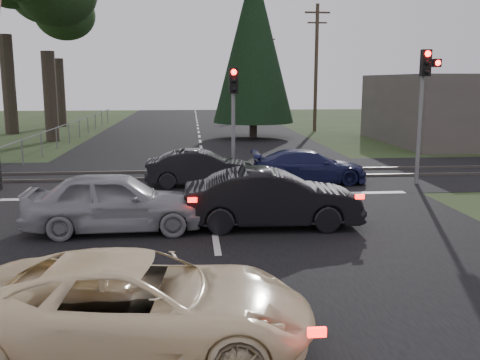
{
  "coord_description": "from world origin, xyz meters",
  "views": [
    {
      "loc": [
        -0.52,
        -8.6,
        3.65
      ],
      "look_at": [
        0.62,
        3.98,
        1.3
      ],
      "focal_mm": 40.0,
      "sensor_mm": 36.0,
      "label": 1
    }
  ],
  "objects": [
    {
      "name": "ground",
      "position": [
        0.0,
        0.0,
        0.0
      ],
      "size": [
        120.0,
        120.0,
        0.0
      ],
      "primitive_type": "plane",
      "color": "#28391A",
      "rests_on": "ground"
    },
    {
      "name": "road",
      "position": [
        0.0,
        10.0,
        0.01
      ],
      "size": [
        14.0,
        100.0,
        0.01
      ],
      "primitive_type": "cube",
      "color": "black",
      "rests_on": "ground"
    },
    {
      "name": "rail_corridor",
      "position": [
        0.0,
        12.0,
        0.01
      ],
      "size": [
        120.0,
        8.0,
        0.01
      ],
      "primitive_type": "cube",
      "color": "black",
      "rests_on": "ground"
    },
    {
      "name": "stop_line",
      "position": [
        0.0,
        8.2,
        0.01
      ],
      "size": [
        13.0,
        0.35,
        0.0
      ],
      "primitive_type": "cube",
      "color": "silver",
      "rests_on": "ground"
    },
    {
      "name": "rail_near",
      "position": [
        0.0,
        11.2,
        0.05
      ],
      "size": [
        120.0,
        0.12,
        0.1
      ],
      "primitive_type": "cube",
      "color": "#59544C",
      "rests_on": "ground"
    },
    {
      "name": "rail_far",
      "position": [
        0.0,
        12.8,
        0.05
      ],
      "size": [
        120.0,
        0.12,
        0.1
      ],
      "primitive_type": "cube",
      "color": "#59544C",
      "rests_on": "ground"
    },
    {
      "name": "traffic_signal_right",
      "position": [
        7.55,
        9.47,
        3.31
      ],
      "size": [
        0.68,
        0.48,
        4.7
      ],
      "color": "slate",
      "rests_on": "ground"
    },
    {
      "name": "traffic_signal_center",
      "position": [
        1.0,
        10.68,
        2.81
      ],
      "size": [
        0.32,
        0.48,
        4.1
      ],
      "color": "slate",
      "rests_on": "ground"
    },
    {
      "name": "utility_pole_mid",
      "position": [
        8.5,
        30.0,
        4.73
      ],
      "size": [
        1.8,
        0.26,
        9.0
      ],
      "color": "#4C3D2D",
      "rests_on": "ground"
    },
    {
      "name": "utility_pole_far",
      "position": [
        8.5,
        55.0,
        4.73
      ],
      "size": [
        1.8,
        0.26,
        9.0
      ],
      "color": "#4C3D2D",
      "rests_on": "ground"
    },
    {
      "name": "euc_tree_e",
      "position": [
        -11.0,
        36.0,
        9.51
      ],
      "size": [
        6.0,
        6.0,
        13.2
      ],
      "color": "#473D33",
      "rests_on": "ground"
    },
    {
      "name": "conifer_tree",
      "position": [
        3.5,
        26.0,
        5.99
      ],
      "size": [
        5.2,
        5.2,
        11.0
      ],
      "color": "#473D33",
      "rests_on": "ground"
    },
    {
      "name": "fence_left",
      "position": [
        -7.8,
        22.5,
        0.0
      ],
      "size": [
        0.1,
        36.0,
        1.2
      ],
      "primitive_type": null,
      "color": "slate",
      "rests_on": "ground"
    },
    {
      "name": "cream_coupe",
      "position": [
        -1.29,
        -1.71,
        0.67
      ],
      "size": [
        4.97,
        2.63,
        1.33
      ],
      "primitive_type": "imported",
      "rotation": [
        0.0,
        0.0,
        1.48
      ],
      "color": "#FFE7B6",
      "rests_on": "ground"
    },
    {
      "name": "dark_hatchback",
      "position": [
        1.48,
        4.4,
        0.73
      ],
      "size": [
        4.45,
        1.63,
        1.46
      ],
      "primitive_type": "imported",
      "rotation": [
        0.0,
        0.0,
        1.55
      ],
      "color": "black",
      "rests_on": "ground"
    },
    {
      "name": "silver_car",
      "position": [
        -2.41,
        4.36,
        0.74
      ],
      "size": [
        4.38,
        1.84,
        1.48
      ],
      "primitive_type": "imported",
      "rotation": [
        0.0,
        0.0,
        1.59
      ],
      "color": "gray",
      "rests_on": "ground"
    },
    {
      "name": "blue_sedan",
      "position": [
        3.67,
        10.11,
        0.6
      ],
      "size": [
        4.16,
        1.74,
        1.2
      ],
      "primitive_type": "imported",
      "rotation": [
        0.0,
        0.0,
        1.56
      ],
      "color": "#171B47",
      "rests_on": "ground"
    },
    {
      "name": "dark_car_far",
      "position": [
        -0.2,
        9.94,
        0.63
      ],
      "size": [
        3.84,
        1.36,
        1.26
      ],
      "primitive_type": "imported",
      "rotation": [
        0.0,
        0.0,
        1.56
      ],
      "color": "black",
      "rests_on": "ground"
    }
  ]
}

